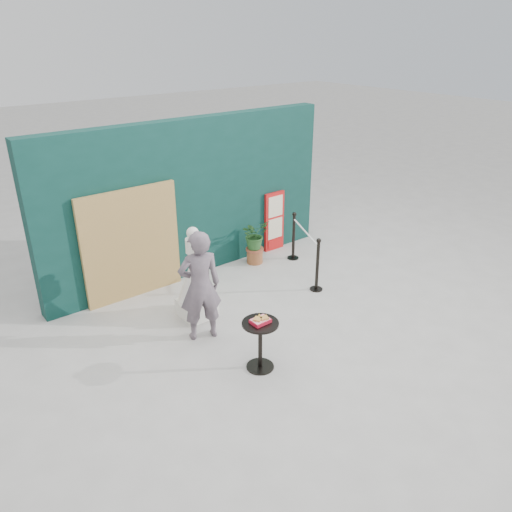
{
  "coord_description": "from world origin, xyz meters",
  "views": [
    {
      "loc": [
        -4.68,
        -4.69,
        4.45
      ],
      "look_at": [
        0.0,
        1.2,
        1.0
      ],
      "focal_mm": 35.0,
      "sensor_mm": 36.0,
      "label": 1
    }
  ],
  "objects": [
    {
      "name": "ground",
      "position": [
        0.0,
        0.0,
        0.0
      ],
      "size": [
        60.0,
        60.0,
        0.0
      ],
      "primitive_type": "plane",
      "color": "#ADAAA5",
      "rests_on": "ground"
    },
    {
      "name": "back_wall",
      "position": [
        0.0,
        3.15,
        1.5
      ],
      "size": [
        6.0,
        0.3,
        3.0
      ],
      "primitive_type": "cube",
      "color": "#0A2E28",
      "rests_on": "ground"
    },
    {
      "name": "bamboo_fence",
      "position": [
        -1.4,
        2.94,
        1.0
      ],
      "size": [
        1.8,
        0.08,
        2.0
      ],
      "primitive_type": "cube",
      "color": "tan",
      "rests_on": "ground"
    },
    {
      "name": "woman",
      "position": [
        -1.2,
        1.05,
        0.9
      ],
      "size": [
        0.76,
        0.61,
        1.79
      ],
      "primitive_type": "imported",
      "rotation": [
        0.0,
        0.0,
        2.82
      ],
      "color": "slate",
      "rests_on": "ground"
    },
    {
      "name": "menu_board",
      "position": [
        1.9,
        2.95,
        0.65
      ],
      "size": [
        0.5,
        0.07,
        1.3
      ],
      "color": "red",
      "rests_on": "ground"
    },
    {
      "name": "statue",
      "position": [
        -0.93,
        1.63,
        0.66
      ],
      "size": [
        0.63,
        0.63,
        1.61
      ],
      "color": "silver",
      "rests_on": "ground"
    },
    {
      "name": "cafe_table",
      "position": [
        -0.99,
        -0.14,
        0.5
      ],
      "size": [
        0.52,
        0.52,
        0.75
      ],
      "color": "black",
      "rests_on": "ground"
    },
    {
      "name": "food_basket",
      "position": [
        -0.98,
        -0.14,
        0.79
      ],
      "size": [
        0.26,
        0.19,
        0.11
      ],
      "color": "red",
      "rests_on": "cafe_table"
    },
    {
      "name": "planter",
      "position": [
        1.14,
        2.68,
        0.54
      ],
      "size": [
        0.55,
        0.47,
        0.93
      ],
      "color": "brown",
      "rests_on": "ground"
    },
    {
      "name": "stanchion_barrier",
      "position": [
        1.6,
        1.68,
        0.49
      ],
      "size": [
        0.84,
        1.54,
        1.03
      ],
      "color": "black",
      "rests_on": "ground"
    }
  ]
}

